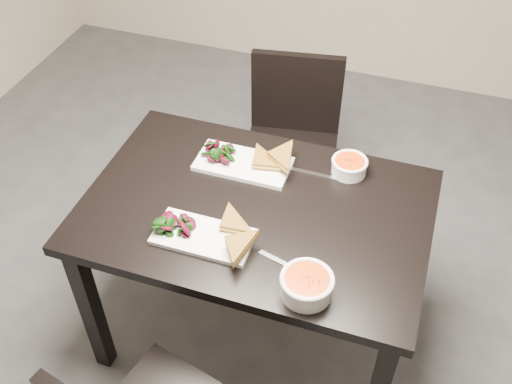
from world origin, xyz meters
The scene contains 12 objects.
table centered at (-0.37, 0.34, 0.65)m, with size 1.20×0.80×0.75m.
chair_far centered at (-0.45, 1.08, 0.48)m, with size 0.48×0.48×0.85m.
plate_near centered at (-0.49, 0.14, 0.76)m, with size 0.33×0.16×0.02m, color white.
sandwich_near centered at (-0.42, 0.16, 0.79)m, with size 0.16×0.12×0.05m, color #AF7D24, non-canonical shape.
salad_near centered at (-0.59, 0.14, 0.79)m, with size 0.10×0.09×0.05m, color black, non-canonical shape.
soup_bowl_near centered at (-0.11, 0.04, 0.79)m, with size 0.16×0.16×0.07m.
cutlery_near centered at (-0.21, 0.12, 0.75)m, with size 0.18×0.02×0.00m, color silver.
plate_far centered at (-0.49, 0.53, 0.76)m, with size 0.35×0.18×0.02m, color white.
sandwich_far centered at (-0.42, 0.51, 0.80)m, with size 0.18×0.13×0.06m, color #AF7D24, non-canonical shape.
salad_far centered at (-0.59, 0.53, 0.79)m, with size 0.11×0.10×0.05m, color black, non-canonical shape.
soup_bowl_far centered at (-0.11, 0.61, 0.78)m, with size 0.13×0.13×0.06m.
cutlery_far centered at (-0.23, 0.56, 0.75)m, with size 0.18×0.02×0.00m, color silver.
Camera 1 is at (0.09, -1.04, 2.21)m, focal length 41.63 mm.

